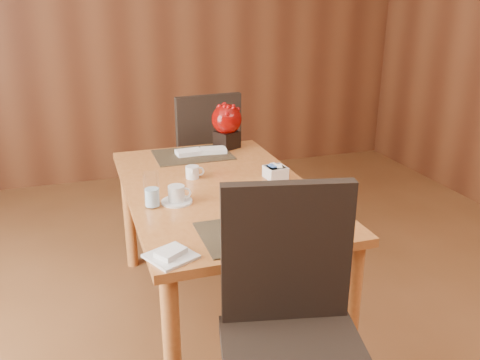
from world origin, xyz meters
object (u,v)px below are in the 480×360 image
object	(u,v)px
water_glass	(152,190)
bread_plate	(171,256)
far_chair	(204,154)
soup_setting	(263,223)
coffee_cup	(177,195)
berry_decor	(227,123)
dining_table	(219,204)
sugar_caddy	(275,172)
creamer_jug	(192,172)
near_chair	(292,320)

from	to	relation	value
water_glass	bread_plate	world-z (taller)	water_glass
far_chair	water_glass	bearing A→B (deg)	60.63
soup_setting	water_glass	size ratio (longest dim) A/B	1.88
coffee_cup	berry_decor	world-z (taller)	berry_decor
dining_table	sugar_caddy	distance (m)	0.35
bread_plate	far_chair	world-z (taller)	far_chair
water_glass	far_chair	world-z (taller)	far_chair
water_glass	creamer_jug	xyz separation A→B (m)	(0.26, 0.31, -0.05)
near_chair	coffee_cup	bearing A→B (deg)	118.88
water_glass	sugar_caddy	world-z (taller)	water_glass
creamer_jug	coffee_cup	bearing A→B (deg)	-105.34
soup_setting	creamer_jug	xyz separation A→B (m)	(-0.11, 0.74, -0.02)
creamer_jug	bread_plate	world-z (taller)	creamer_jug
far_chair	coffee_cup	bearing A→B (deg)	64.99
soup_setting	berry_decor	distance (m)	1.24
coffee_cup	near_chair	bearing A→B (deg)	-73.86
water_glass	berry_decor	bearing A→B (deg)	52.95
dining_table	creamer_jug	size ratio (longest dim) A/B	16.71
dining_table	water_glass	xyz separation A→B (m)	(-0.35, -0.15, 0.18)
coffee_cup	creamer_jug	size ratio (longest dim) A/B	1.61
coffee_cup	berry_decor	xyz separation A→B (m)	(0.48, 0.77, 0.12)
berry_decor	far_chair	size ratio (longest dim) A/B	0.27
dining_table	soup_setting	distance (m)	0.60
bread_plate	far_chair	distance (m)	1.82
bread_plate	near_chair	distance (m)	0.49
coffee_cup	near_chair	size ratio (longest dim) A/B	0.14
creamer_jug	far_chair	distance (m)	0.98
coffee_cup	soup_setting	bearing A→B (deg)	-59.47
coffee_cup	near_chair	xyz separation A→B (m)	(0.23, -0.80, -0.19)
water_glass	near_chair	xyz separation A→B (m)	(0.35, -0.79, -0.23)
near_chair	far_chair	distance (m)	2.03
dining_table	soup_setting	bearing A→B (deg)	-87.93
soup_setting	water_glass	distance (m)	0.57
soup_setting	sugar_caddy	world-z (taller)	soup_setting
dining_table	berry_decor	bearing A→B (deg)	69.35
dining_table	sugar_caddy	xyz separation A→B (m)	(0.32, 0.03, 0.13)
near_chair	dining_table	bearing A→B (deg)	102.25
soup_setting	far_chair	size ratio (longest dim) A/B	0.30
sugar_caddy	creamer_jug	bearing A→B (deg)	161.65
water_glass	sugar_caddy	bearing A→B (deg)	14.64
sugar_caddy	dining_table	bearing A→B (deg)	-175.18
creamer_jug	far_chair	world-z (taller)	far_chair
soup_setting	bread_plate	xyz separation A→B (m)	(-0.39, -0.06, -0.05)
creamer_jug	near_chair	world-z (taller)	near_chair
berry_decor	near_chair	xyz separation A→B (m)	(-0.25, -1.58, -0.31)
soup_setting	far_chair	distance (m)	1.68
creamer_jug	bread_plate	size ratio (longest dim) A/B	0.57
soup_setting	berry_decor	xyz separation A→B (m)	(0.22, 1.22, 0.10)
water_glass	far_chair	bearing A→B (deg)	65.74
water_glass	bread_plate	bearing A→B (deg)	-91.56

